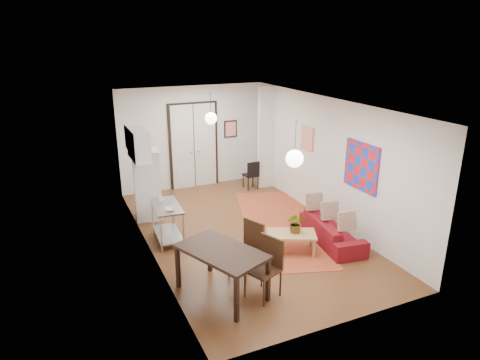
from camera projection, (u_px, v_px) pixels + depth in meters
name	position (u px, v px, depth m)	size (l,w,h in m)	color
floor	(244.00, 233.00, 9.59)	(7.00, 7.00, 0.00)	brown
ceiling	(245.00, 103.00, 8.66)	(4.20, 7.00, 0.02)	white
wall_back	(193.00, 137.00, 12.15)	(4.20, 0.02, 2.90)	silver
wall_front	(347.00, 239.00, 6.10)	(4.20, 0.02, 2.90)	silver
wall_left	(147.00, 185.00, 8.31)	(0.02, 7.00, 2.90)	silver
wall_right	(326.00, 160.00, 9.94)	(0.02, 7.00, 2.90)	silver
double_doors	(194.00, 146.00, 12.19)	(1.44, 0.06, 2.50)	silver
stub_partition	(266.00, 138.00, 12.04)	(0.50, 0.10, 2.90)	silver
wall_cabinet	(138.00, 144.00, 9.53)	(0.35, 1.00, 0.70)	white
painting_popart	(361.00, 166.00, 8.78)	(0.05, 1.00, 1.00)	red
painting_abstract	(307.00, 138.00, 10.51)	(0.05, 0.50, 0.60)	#F8EACE
poster_back	(231.00, 129.00, 12.52)	(0.40, 0.03, 0.50)	red
print_left	(127.00, 138.00, 9.89)	(0.03, 0.44, 0.54)	#9E7141
pendant_back	(211.00, 118.00, 10.59)	(0.30, 0.30, 0.80)	white
pendant_front	(295.00, 159.00, 7.14)	(0.30, 0.30, 0.80)	white
kilim_rug	(279.00, 225.00, 10.00)	(1.62, 4.33, 0.01)	#AE522B
sofa	(332.00, 231.00, 9.09)	(0.71, 1.82, 0.53)	maroon
coffee_table	(291.00, 236.00, 8.61)	(1.11, 0.90, 0.43)	tan
potted_plant	(296.00, 223.00, 8.57)	(0.38, 0.33, 0.42)	#2A5D2A
kitchen_counter	(167.00, 219.00, 9.06)	(0.60, 1.11, 0.82)	#A3A5A7
bowl	(170.00, 209.00, 8.69)	(0.19, 0.19, 0.05)	silver
soap_bottle	(161.00, 198.00, 9.13)	(0.08, 0.08, 0.17)	teal
fridge	(147.00, 185.00, 10.13)	(0.60, 0.60, 1.69)	white
dining_table	(221.00, 255.00, 7.10)	(1.38, 1.73, 0.84)	black
dining_chair_near	(243.00, 244.00, 7.77)	(0.64, 0.77, 1.03)	#3A2312
dining_chair_far	(260.00, 262.00, 7.17)	(0.64, 0.77, 1.03)	#3A2312
black_side_chair	(250.00, 172.00, 12.29)	(0.39, 0.39, 0.83)	black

